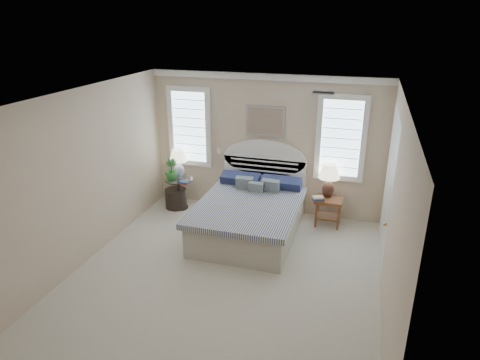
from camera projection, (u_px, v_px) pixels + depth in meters
name	position (u px, v px, depth m)	size (l,w,h in m)	color
floor	(225.00, 276.00, 6.45)	(4.50, 5.00, 0.01)	beige
ceiling	(222.00, 97.00, 5.48)	(4.50, 5.00, 0.01)	white
wall_back	(266.00, 145.00, 8.20)	(4.50, 0.02, 2.70)	beige
wall_left	(85.00, 177.00, 6.57)	(0.02, 5.00, 2.70)	beige
wall_right	(393.00, 214.00, 5.36)	(0.02, 5.00, 2.70)	beige
crown_molding	(267.00, 77.00, 7.69)	(4.50, 0.08, 0.12)	white
hvac_vent	(323.00, 93.00, 5.87)	(0.30, 0.20, 0.02)	#B2B2B2
switch_plate	(219.00, 151.00, 8.51)	(0.08, 0.01, 0.12)	white
window_left	(190.00, 127.00, 8.51)	(0.90, 0.06, 1.60)	silver
window_right	(341.00, 138.00, 7.71)	(0.90, 0.06, 1.60)	silver
painting	(266.00, 121.00, 7.99)	(0.74, 0.04, 0.58)	silver
closet_door	(388.00, 190.00, 6.49)	(0.02, 1.80, 2.40)	silver
bed	(251.00, 213.00, 7.62)	(1.72, 2.28, 1.47)	#B7B1A1
side_table_left	(179.00, 190.00, 8.59)	(0.56, 0.56, 0.63)	black
nightstand_right	(328.00, 206.00, 7.88)	(0.50, 0.40, 0.53)	brown
floor_pot	(176.00, 198.00, 8.68)	(0.43, 0.43, 0.39)	black
lamp_left	(178.00, 160.00, 8.50)	(0.46, 0.46, 0.58)	white
lamp_right	(329.00, 177.00, 7.81)	(0.49, 0.49, 0.64)	black
potted_plant	(171.00, 170.00, 8.36)	(0.25, 0.25, 0.44)	#2E7432
books_left	(184.00, 183.00, 8.25)	(0.19, 0.14, 0.05)	maroon
books_right	(318.00, 199.00, 7.73)	(0.24, 0.21, 0.08)	maroon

